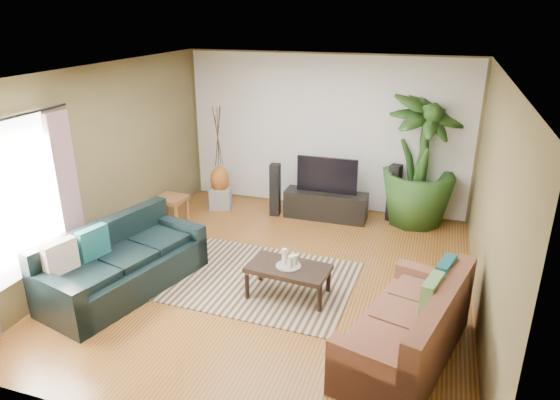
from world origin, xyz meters
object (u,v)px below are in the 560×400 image
at_px(speaker_right, 394,193).
at_px(side_table, 172,210).
at_px(vase, 220,179).
at_px(coffee_table, 288,281).
at_px(potted_plant, 420,160).
at_px(sofa_left, 124,259).
at_px(speaker_left, 275,190).
at_px(television, 327,175).
at_px(sofa_right, 406,321).
at_px(tv_stand, 326,205).
at_px(pedestal, 221,198).

bearing_deg(speaker_right, side_table, -144.08).
bearing_deg(speaker_right, vase, -157.38).
relative_size(coffee_table, potted_plant, 0.46).
distance_m(sofa_left, speaker_left, 3.11).
height_order(television, vase, television).
xyz_separation_m(speaker_right, vase, (-3.00, -0.39, 0.05)).
bearing_deg(coffee_table, sofa_right, -21.55).
bearing_deg(speaker_left, tv_stand, 2.33).
xyz_separation_m(television, side_table, (-2.37, -1.06, -0.53)).
xyz_separation_m(sofa_right, pedestal, (-3.51, 3.20, -0.24)).
bearing_deg(speaker_right, speaker_left, -153.24).
xyz_separation_m(television, potted_plant, (1.46, 0.26, 0.31)).
bearing_deg(side_table, sofa_right, -29.83).
xyz_separation_m(sofa_left, pedestal, (-0.02, 2.94, -0.24)).
bearing_deg(coffee_table, potted_plant, 70.21).
xyz_separation_m(potted_plant, pedestal, (-3.37, -0.39, -0.90)).
relative_size(coffee_table, tv_stand, 0.71).
bearing_deg(pedestal, sofa_right, -42.37).
distance_m(sofa_left, pedestal, 2.95).
bearing_deg(potted_plant, speaker_left, -170.15).
distance_m(coffee_table, tv_stand, 2.57).
xyz_separation_m(coffee_table, vase, (-2.03, 2.45, 0.33)).
bearing_deg(pedestal, tv_stand, 3.44).
height_order(sofa_left, television, television).
bearing_deg(speaker_right, television, -151.52).
bearing_deg(coffee_table, pedestal, 134.99).
xyz_separation_m(tv_stand, potted_plant, (1.46, 0.28, 0.85)).
height_order(pedestal, side_table, side_table).
height_order(tv_stand, side_table, side_table).
bearing_deg(tv_stand, potted_plant, 10.51).
bearing_deg(speaker_left, side_table, -154.59).
distance_m(vase, side_table, 1.07).
xyz_separation_m(coffee_table, potted_plant, (1.33, 2.84, 0.88)).
xyz_separation_m(sofa_left, sofa_right, (3.49, -0.25, 0.00)).
height_order(vase, side_table, vase).
xyz_separation_m(coffee_table, speaker_left, (-0.99, 2.44, 0.25)).
distance_m(sofa_right, television, 3.71).
height_order(sofa_left, tv_stand, sofa_left).
bearing_deg(television, speaker_left, -170.57).
bearing_deg(pedestal, vase, 0.00).
bearing_deg(vase, side_table, -116.76).
bearing_deg(sofa_left, pedestal, 15.04).
bearing_deg(tv_stand, vase, -176.92).
relative_size(speaker_right, potted_plant, 0.45).
bearing_deg(coffee_table, tv_stand, 98.05).
xyz_separation_m(sofa_left, speaker_right, (2.98, 3.34, 0.06)).
bearing_deg(coffee_table, vase, 134.99).
height_order(coffee_table, tv_stand, tv_stand).
distance_m(sofa_right, side_table, 4.58).
distance_m(sofa_right, vase, 4.75).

